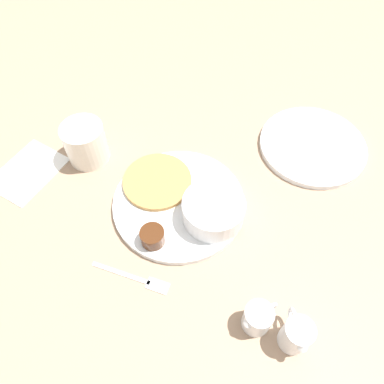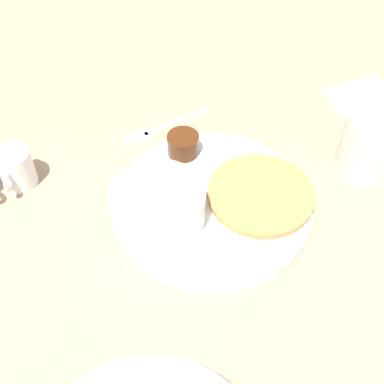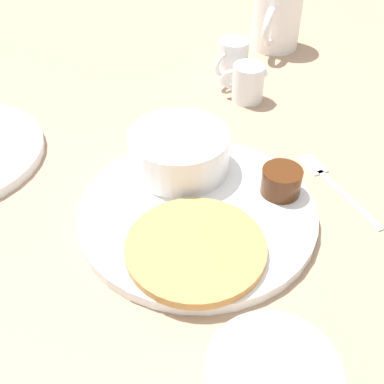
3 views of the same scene
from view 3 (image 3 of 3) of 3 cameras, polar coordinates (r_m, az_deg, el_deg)
name	(u,v)px [view 3 (image 3 of 3)]	position (r m, az deg, el deg)	size (l,w,h in m)	color
ground_plane	(197,216)	(0.51, 0.61, -2.87)	(4.00, 4.00, 0.00)	#9E7F66
plate	(197,212)	(0.50, 0.62, -2.38)	(0.25, 0.25, 0.01)	white
pancake_stack	(196,248)	(0.45, 0.43, -6.68)	(0.13, 0.13, 0.01)	#B78447
bowl	(179,150)	(0.53, -1.52, 5.03)	(0.11, 0.11, 0.05)	white
syrup_cup	(281,181)	(0.52, 10.53, 1.27)	(0.04, 0.04, 0.03)	#47230F
butter_ramekin	(187,143)	(0.56, -0.60, 5.81)	(0.04, 0.04, 0.04)	white
creamer_pitcher_near	(248,82)	(0.69, 6.61, 12.77)	(0.05, 0.05, 0.05)	white
creamer_pitcher_far	(233,61)	(0.74, 4.84, 15.23)	(0.06, 0.04, 0.06)	white
fork	(330,180)	(0.57, 15.99, 1.38)	(0.02, 0.14, 0.00)	silver
second_mug	(276,19)	(0.85, 9.95, 19.59)	(0.10, 0.09, 0.10)	white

